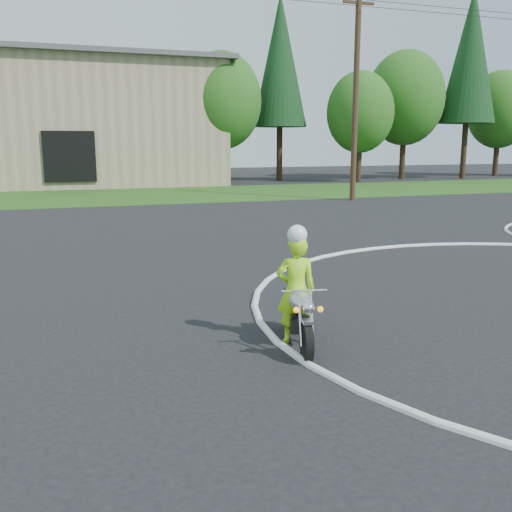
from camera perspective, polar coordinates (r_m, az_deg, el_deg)
name	(u,v)px	position (r m, az deg, el deg)	size (l,w,h in m)	color
grass_strip	(222,193)	(32.47, -3.39, 6.30)	(120.00, 10.00, 0.02)	#1E4714
primary_motorcycle	(299,315)	(7.95, 4.33, -5.90)	(0.72, 1.71, 0.91)	black
rider_primary_grp	(296,287)	(7.97, 4.02, -3.08)	(0.63, 0.48, 1.69)	#AAF519
treeline	(383,91)	(45.51, 12.60, 15.79)	(38.20, 8.10, 14.52)	#382619
utility_poles	(356,92)	(28.77, 9.95, 15.87)	(41.60, 1.12, 10.00)	#473321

